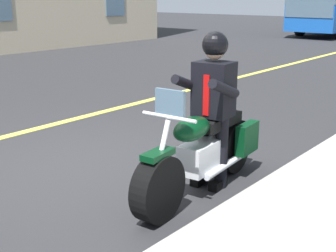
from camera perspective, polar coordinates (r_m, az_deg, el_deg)
ground_plane at (r=5.85m, az=-9.35°, el=-5.11°), size 80.00×80.00×0.00m
lane_center_stripe at (r=7.41m, az=-19.51°, el=-1.19°), size 60.00×0.16×0.01m
motorcycle_main at (r=4.95m, az=4.48°, el=-3.32°), size 2.22×0.73×1.26m
rider_main at (r=4.95m, az=5.70°, el=3.67°), size 0.66×0.59×1.74m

